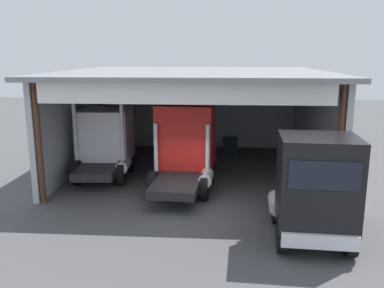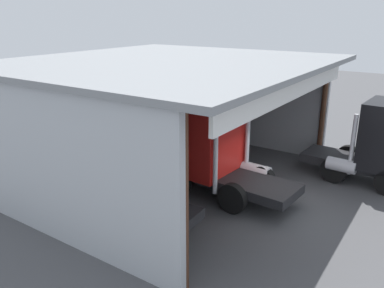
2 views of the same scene
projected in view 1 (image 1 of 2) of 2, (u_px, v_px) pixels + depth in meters
ground_plane at (185, 207)px, 16.08m from camera, size 80.00×80.00×0.00m
workshop_shed at (195, 100)px, 21.38m from camera, size 12.82×12.03×5.16m
truck_white_right_bay at (105, 141)px, 19.87m from camera, size 2.73×4.56×3.75m
truck_red_yard_outside at (186, 144)px, 18.36m from camera, size 2.79×5.41×3.77m
truck_black_center_left_bay at (314, 189)px, 12.68m from camera, size 2.56×4.68×3.57m
oil_drum at (161, 143)px, 25.62m from camera, size 0.58×0.58×0.86m
tool_cart at (230, 146)px, 24.69m from camera, size 0.90×0.60×1.00m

